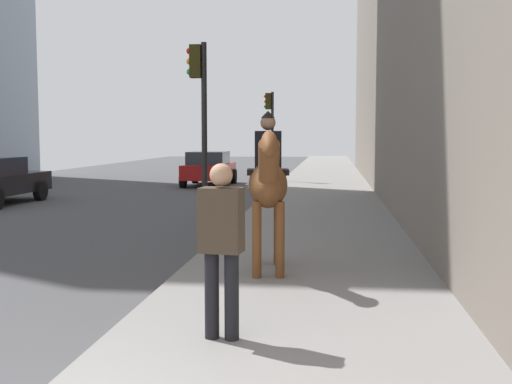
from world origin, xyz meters
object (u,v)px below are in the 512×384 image
at_px(mounted_horse_near, 268,182).
at_px(pedestrian_greeting, 221,239).
at_px(traffic_light_near_curb, 200,106).
at_px(traffic_light_far_curb, 270,123).
at_px(car_mid_lane, 209,168).

relative_size(mounted_horse_near, pedestrian_greeting, 1.37).
height_order(mounted_horse_near, traffic_light_near_curb, traffic_light_near_curb).
xyz_separation_m(pedestrian_greeting, traffic_light_far_curb, (21.55, 1.64, 1.57)).
bearing_deg(pedestrian_greeting, mounted_horse_near, 4.81).
bearing_deg(pedestrian_greeting, traffic_light_near_curb, 20.73).
height_order(pedestrian_greeting, car_mid_lane, pedestrian_greeting).
bearing_deg(traffic_light_near_curb, traffic_light_far_curb, -0.61).
relative_size(traffic_light_near_curb, traffic_light_far_curb, 1.02).
xyz_separation_m(mounted_horse_near, pedestrian_greeting, (-3.05, 0.14, -0.32)).
xyz_separation_m(mounted_horse_near, car_mid_lane, (17.09, 4.23, -0.67)).
relative_size(mounted_horse_near, traffic_light_far_curb, 0.58).
bearing_deg(traffic_light_far_curb, traffic_light_near_curb, 179.39).
bearing_deg(pedestrian_greeting, traffic_light_far_curb, 11.73).
height_order(car_mid_lane, traffic_light_near_curb, traffic_light_near_curb).
bearing_deg(car_mid_lane, traffic_light_near_curb, -170.57).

